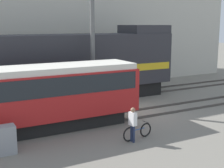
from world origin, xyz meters
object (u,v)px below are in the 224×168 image
Objects in this scene: freight_locomotive at (58,67)px; utility_pole_left at (93,36)px; streetcar at (15,97)px; signal_box at (7,140)px; bicycle at (138,132)px; person at (133,121)px.

utility_pole_left is at bearing -60.17° from freight_locomotive.
freight_locomotive is 3.57m from utility_pole_left.
streetcar is 10.41× the size of signal_box.
utility_pole_left is (0.42, 5.82, 4.22)m from bicycle.
streetcar is 1.37× the size of utility_pole_left.
freight_locomotive is 9.97× the size of bicycle.
signal_box is at bearing -142.55° from utility_pole_left.
streetcar reaches higher than bicycle.
freight_locomotive is 10.44× the size of person.
utility_pole_left reaches higher than signal_box.
person is 1.35× the size of signal_box.
person is at bearing -14.60° from signal_box.
person is (0.61, -8.52, -1.46)m from freight_locomotive.
freight_locomotive is 8.62m from bicycle.
signal_box is at bearing 165.40° from person.
person is 7.06m from utility_pole_left.
bicycle is at bearing -94.11° from utility_pole_left.
freight_locomotive reaches higher than bicycle.
utility_pole_left is 8.62m from signal_box.
bicycle is at bearing 27.58° from person.
bicycle is at bearing -83.07° from freight_locomotive.
utility_pole_left is at bearing 37.45° from signal_box.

